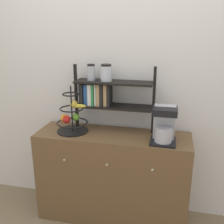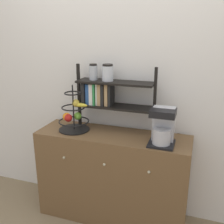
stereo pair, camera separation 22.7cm
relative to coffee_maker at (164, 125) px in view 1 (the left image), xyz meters
name	(u,v)px [view 1 (the left image)]	position (x,y,z in m)	size (l,w,h in m)	color
wall_back	(119,80)	(-0.45, 0.31, 0.29)	(7.00, 0.05, 2.60)	silver
sideboard	(112,177)	(-0.45, 0.06, -0.58)	(1.38, 0.44, 0.86)	brown
coffee_maker	(164,125)	(0.00, 0.00, 0.00)	(0.21, 0.21, 0.30)	black
fruit_stand	(72,117)	(-0.82, 0.05, -0.01)	(0.28, 0.28, 0.43)	black
shelf_hutch	(104,91)	(-0.55, 0.17, 0.22)	(0.74, 0.20, 0.60)	black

